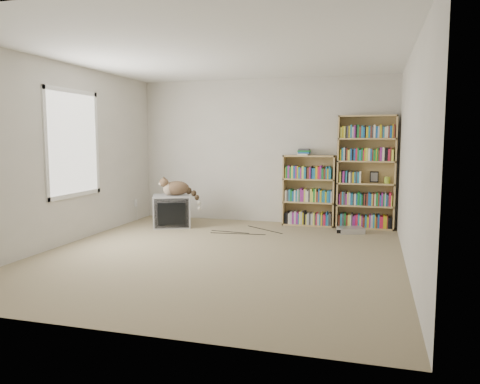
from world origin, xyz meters
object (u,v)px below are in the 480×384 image
(bookcase_short, at_px, (309,193))
(crt_tv, at_px, (172,211))
(cat, at_px, (180,190))
(bookcase_tall, at_px, (366,175))
(dvd_player, at_px, (351,230))

(bookcase_short, bearing_deg, crt_tv, -161.05)
(cat, xyz_separation_m, bookcase_tall, (2.99, 0.72, 0.26))
(cat, relative_size, bookcase_short, 0.62)
(bookcase_tall, relative_size, bookcase_short, 1.55)
(cat, relative_size, dvd_player, 1.92)
(bookcase_short, bearing_deg, cat, -160.85)
(dvd_player, bearing_deg, bookcase_short, 125.96)
(cat, bearing_deg, bookcase_short, -18.83)
(bookcase_tall, height_order, bookcase_short, bookcase_tall)
(bookcase_short, relative_size, dvd_player, 3.11)
(cat, xyz_separation_m, bookcase_short, (2.06, 0.72, -0.07))
(cat, bearing_deg, dvd_player, -33.49)
(crt_tv, distance_m, bookcase_short, 2.34)
(crt_tv, height_order, bookcase_short, bookcase_short)
(crt_tv, distance_m, dvd_player, 2.94)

